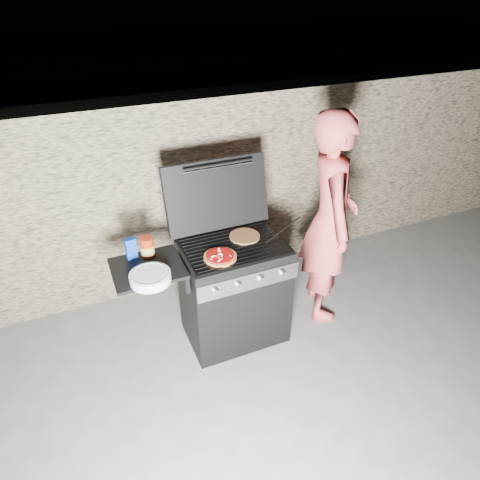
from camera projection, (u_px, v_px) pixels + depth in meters
name	position (u px, v px, depth m)	size (l,w,h in m)	color
ground	(235.00, 332.00, 3.75)	(50.00, 50.00, 0.00)	#575654
stone_wall	(192.00, 191.00, 4.08)	(8.00, 0.35, 1.80)	#9C8766
gas_grill	(206.00, 300.00, 3.43)	(1.34, 0.79, 0.91)	black
pizza_topped	(220.00, 256.00, 3.12)	(0.24, 0.24, 0.03)	#DFB860
pizza_plain	(245.00, 236.00, 3.37)	(0.24, 0.24, 0.01)	#AF7747
sauce_jar	(147.00, 247.00, 3.13)	(0.10, 0.10, 0.15)	maroon
blue_carton	(131.00, 249.00, 3.10)	(0.08, 0.04, 0.16)	navy
plate_stack	(150.00, 277.00, 2.89)	(0.28, 0.28, 0.06)	silver
person	(330.00, 220.00, 3.56)	(0.68, 0.44, 1.86)	#CC4B4C
tongs	(283.00, 230.00, 3.38)	(0.01, 0.01, 0.41)	black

